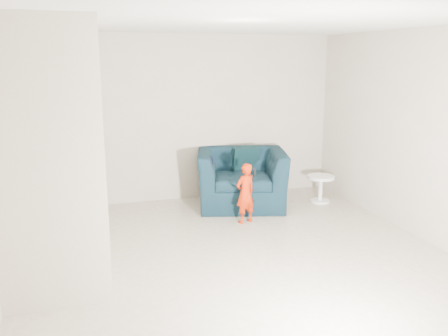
{
  "coord_description": "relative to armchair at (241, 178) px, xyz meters",
  "views": [
    {
      "loc": [
        -1.7,
        -4.83,
        2.32
      ],
      "look_at": [
        0.15,
        1.2,
        0.85
      ],
      "focal_mm": 38.0,
      "sensor_mm": 36.0,
      "label": 1
    }
  ],
  "objects": [
    {
      "name": "floor",
      "position": [
        -0.71,
        -2.09,
        -0.45
      ],
      "size": [
        5.5,
        5.5,
        0.0
      ],
      "primitive_type": "plane",
      "color": "gray",
      "rests_on": "ground"
    },
    {
      "name": "ceiling",
      "position": [
        -0.71,
        -2.09,
        2.25
      ],
      "size": [
        5.5,
        5.5,
        0.0
      ],
      "primitive_type": "plane",
      "rotation": [
        3.14,
        0.0,
        0.0
      ],
      "color": "silver",
      "rests_on": "back_wall"
    },
    {
      "name": "back_wall",
      "position": [
        -0.71,
        0.66,
        0.9
      ],
      "size": [
        5.0,
        0.0,
        5.0
      ],
      "primitive_type": "plane",
      "rotation": [
        1.57,
        0.0,
        0.0
      ],
      "color": "#A49685",
      "rests_on": "floor"
    },
    {
      "name": "front_wall",
      "position": [
        -0.71,
        -4.84,
        0.9
      ],
      "size": [
        5.0,
        0.0,
        5.0
      ],
      "primitive_type": "plane",
      "rotation": [
        -1.57,
        0.0,
        0.0
      ],
      "color": "#A49685",
      "rests_on": "floor"
    },
    {
      "name": "right_wall",
      "position": [
        1.79,
        -2.09,
        0.9
      ],
      "size": [
        0.0,
        5.5,
        5.5
      ],
      "primitive_type": "plane",
      "rotation": [
        1.57,
        0.0,
        -1.57
      ],
      "color": "#A49685",
      "rests_on": "floor"
    },
    {
      "name": "armchair",
      "position": [
        0.0,
        0.0,
        0.0
      ],
      "size": [
        1.64,
        1.52,
        0.89
      ],
      "primitive_type": "imported",
      "rotation": [
        0.0,
        0.0,
        -0.27
      ],
      "color": "black",
      "rests_on": "floor"
    },
    {
      "name": "toddler",
      "position": [
        -0.22,
        -0.81,
        -0.01
      ],
      "size": [
        0.37,
        0.31,
        0.87
      ],
      "primitive_type": "imported",
      "rotation": [
        0.0,
        0.0,
        3.49
      ],
      "color": "#A01005",
      "rests_on": "floor"
    },
    {
      "name": "side_table",
      "position": [
        1.3,
        -0.23,
        -0.15
      ],
      "size": [
        0.44,
        0.44,
        0.44
      ],
      "color": "white",
      "rests_on": "floor"
    },
    {
      "name": "staircase",
      "position": [
        -2.71,
        -1.54,
        0.5
      ],
      "size": [
        1.02,
        3.03,
        3.62
      ],
      "color": "#ADA089",
      "rests_on": "floor"
    },
    {
      "name": "cushion",
      "position": [
        0.18,
        0.3,
        0.24
      ],
      "size": [
        0.44,
        0.21,
        0.44
      ],
      "primitive_type": "cube",
      "rotation": [
        0.21,
        0.0,
        0.0
      ],
      "color": "black",
      "rests_on": "armchair"
    },
    {
      "name": "throw",
      "position": [
        -0.57,
        -0.01,
        0.11
      ],
      "size": [
        0.05,
        0.54,
        0.6
      ],
      "primitive_type": "cube",
      "color": "black",
      "rests_on": "armchair"
    },
    {
      "name": "phone",
      "position": [
        -0.1,
        -0.86,
        0.31
      ],
      "size": [
        0.03,
        0.05,
        0.1
      ],
      "primitive_type": "cube",
      "rotation": [
        0.0,
        0.0,
        -0.31
      ],
      "color": "black",
      "rests_on": "toddler"
    }
  ]
}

